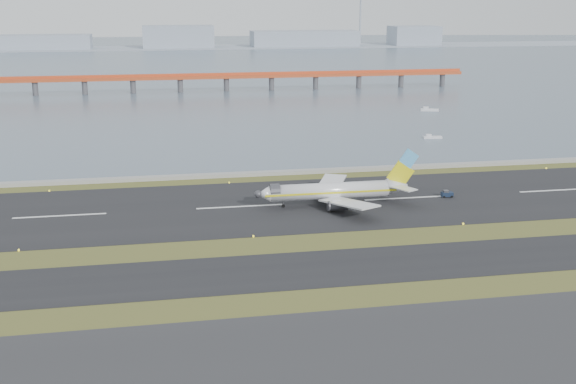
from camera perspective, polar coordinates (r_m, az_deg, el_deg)
ground at (r=138.46m, az=-2.32°, el=-4.57°), size 1000.00×1000.00×0.00m
taxiway_strip at (r=127.31m, az=-1.52°, el=-6.32°), size 1000.00×18.00×0.10m
runway_strip at (r=166.79m, az=-3.83°, el=-1.17°), size 1000.00×45.00×0.10m
seawall at (r=195.52m, az=-4.91°, el=1.35°), size 1000.00×2.50×1.00m
bay_water at (r=591.31m, az=-8.99°, el=10.24°), size 1400.00×800.00×1.30m
red_pier at (r=383.15m, az=-4.90°, el=9.02°), size 260.00×5.00×10.20m
far_shoreline at (r=750.98m, az=-8.39°, el=11.67°), size 1400.00×80.00×60.50m
airliner at (r=167.45m, az=3.83°, el=0.10°), size 38.52×32.89×12.80m
pushback_tug at (r=178.54m, az=12.44°, el=-0.15°), size 2.85×1.80×1.76m
workboat_near at (r=254.60m, az=11.30°, el=4.28°), size 6.53×2.92×1.53m
workboat_far at (r=318.79m, az=11.08°, el=6.40°), size 7.97×4.61×1.85m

